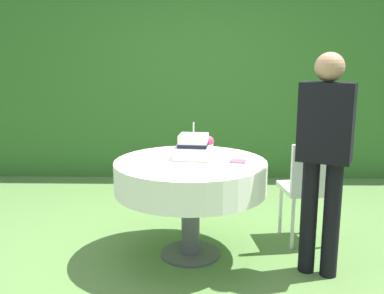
{
  "coord_description": "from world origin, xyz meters",
  "views": [
    {
      "loc": [
        0.08,
        -3.23,
        1.56
      ],
      "look_at": [
        0.01,
        0.05,
        0.88
      ],
      "focal_mm": 40.23,
      "sensor_mm": 36.0,
      "label": 1
    }
  ],
  "objects_px": {
    "napkin_stack": "(238,161)",
    "cake_table": "(190,177)",
    "serving_plate_far": "(177,150)",
    "standing_person": "(324,150)",
    "serving_plate_near": "(194,149)",
    "wedding_cake": "(194,147)",
    "serving_plate_left": "(222,150)",
    "garden_chair": "(310,183)"
  },
  "relations": [
    {
      "from": "wedding_cake",
      "to": "serving_plate_far",
      "type": "bearing_deg",
      "value": 119.23
    },
    {
      "from": "wedding_cake",
      "to": "serving_plate_far",
      "type": "xyz_separation_m",
      "value": [
        -0.15,
        0.28,
        -0.08
      ]
    },
    {
      "from": "serving_plate_far",
      "to": "wedding_cake",
      "type": "bearing_deg",
      "value": -60.77
    },
    {
      "from": "standing_person",
      "to": "serving_plate_far",
      "type": "bearing_deg",
      "value": 148.47
    },
    {
      "from": "serving_plate_far",
      "to": "napkin_stack",
      "type": "bearing_deg",
      "value": -38.75
    },
    {
      "from": "wedding_cake",
      "to": "serving_plate_near",
      "type": "distance_m",
      "value": 0.33
    },
    {
      "from": "cake_table",
      "to": "standing_person",
      "type": "height_order",
      "value": "standing_person"
    },
    {
      "from": "serving_plate_left",
      "to": "standing_person",
      "type": "distance_m",
      "value": 0.97
    },
    {
      "from": "cake_table",
      "to": "garden_chair",
      "type": "height_order",
      "value": "garden_chair"
    },
    {
      "from": "serving_plate_near",
      "to": "cake_table",
      "type": "bearing_deg",
      "value": -93.21
    },
    {
      "from": "serving_plate_near",
      "to": "napkin_stack",
      "type": "distance_m",
      "value": 0.56
    },
    {
      "from": "napkin_stack",
      "to": "cake_table",
      "type": "bearing_deg",
      "value": 177.1
    },
    {
      "from": "serving_plate_far",
      "to": "serving_plate_left",
      "type": "relative_size",
      "value": 1.23
    },
    {
      "from": "napkin_stack",
      "to": "standing_person",
      "type": "distance_m",
      "value": 0.65
    },
    {
      "from": "wedding_cake",
      "to": "garden_chair",
      "type": "relative_size",
      "value": 0.36
    },
    {
      "from": "cake_table",
      "to": "napkin_stack",
      "type": "bearing_deg",
      "value": -2.9
    },
    {
      "from": "wedding_cake",
      "to": "garden_chair",
      "type": "bearing_deg",
      "value": 7.28
    },
    {
      "from": "serving_plate_near",
      "to": "napkin_stack",
      "type": "xyz_separation_m",
      "value": [
        0.34,
        -0.44,
        -0.0
      ]
    },
    {
      "from": "garden_chair",
      "to": "wedding_cake",
      "type": "bearing_deg",
      "value": -172.72
    },
    {
      "from": "serving_plate_far",
      "to": "garden_chair",
      "type": "distance_m",
      "value": 1.15
    },
    {
      "from": "napkin_stack",
      "to": "garden_chair",
      "type": "xyz_separation_m",
      "value": [
        0.62,
        0.24,
        -0.24
      ]
    },
    {
      "from": "cake_table",
      "to": "napkin_stack",
      "type": "distance_m",
      "value": 0.39
    },
    {
      "from": "serving_plate_near",
      "to": "standing_person",
      "type": "xyz_separation_m",
      "value": [
        0.92,
        -0.7,
        0.14
      ]
    },
    {
      "from": "cake_table",
      "to": "serving_plate_far",
      "type": "xyz_separation_m",
      "value": [
        -0.13,
        0.38,
        0.13
      ]
    },
    {
      "from": "napkin_stack",
      "to": "wedding_cake",
      "type": "bearing_deg",
      "value": 160.55
    },
    {
      "from": "serving_plate_left",
      "to": "napkin_stack",
      "type": "xyz_separation_m",
      "value": [
        0.11,
        -0.41,
        -0.0
      ]
    },
    {
      "from": "napkin_stack",
      "to": "serving_plate_left",
      "type": "bearing_deg",
      "value": 104.33
    },
    {
      "from": "standing_person",
      "to": "serving_plate_left",
      "type": "bearing_deg",
      "value": 135.4
    },
    {
      "from": "garden_chair",
      "to": "standing_person",
      "type": "bearing_deg",
      "value": -95.03
    },
    {
      "from": "cake_table",
      "to": "serving_plate_far",
      "type": "relative_size",
      "value": 8.06
    },
    {
      "from": "serving_plate_far",
      "to": "garden_chair",
      "type": "relative_size",
      "value": 0.16
    },
    {
      "from": "serving_plate_far",
      "to": "standing_person",
      "type": "height_order",
      "value": "standing_person"
    },
    {
      "from": "serving_plate_far",
      "to": "serving_plate_left",
      "type": "distance_m",
      "value": 0.39
    },
    {
      "from": "cake_table",
      "to": "serving_plate_near",
      "type": "height_order",
      "value": "serving_plate_near"
    },
    {
      "from": "napkin_stack",
      "to": "serving_plate_far",
      "type": "bearing_deg",
      "value": 141.25
    },
    {
      "from": "wedding_cake",
      "to": "standing_person",
      "type": "xyz_separation_m",
      "value": [
        0.92,
        -0.38,
        0.06
      ]
    },
    {
      "from": "serving_plate_left",
      "to": "standing_person",
      "type": "height_order",
      "value": "standing_person"
    },
    {
      "from": "serving_plate_left",
      "to": "serving_plate_near",
      "type": "bearing_deg",
      "value": 173.08
    },
    {
      "from": "serving_plate_far",
      "to": "napkin_stack",
      "type": "height_order",
      "value": "serving_plate_far"
    },
    {
      "from": "cake_table",
      "to": "napkin_stack",
      "type": "xyz_separation_m",
      "value": [
        0.36,
        -0.02,
        0.13
      ]
    },
    {
      "from": "serving_plate_left",
      "to": "standing_person",
      "type": "bearing_deg",
      "value": -44.6
    },
    {
      "from": "serving_plate_far",
      "to": "garden_chair",
      "type": "height_order",
      "value": "garden_chair"
    }
  ]
}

